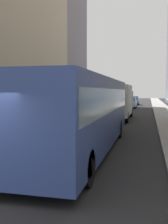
{
  "coord_description": "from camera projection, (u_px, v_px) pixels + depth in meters",
  "views": [
    {
      "loc": [
        3.9,
        -4.91,
        2.53
      ],
      "look_at": [
        0.48,
        9.23,
        1.4
      ],
      "focal_mm": 42.97,
      "sensor_mm": 36.0,
      "label": 1
    }
  ],
  "objects": [
    {
      "name": "sidewalk_right",
      "position": [
        161.0,
        108.0,
        38.44
      ],
      "size": [
        2.4,
        110.0,
        0.15
      ],
      "primitive_type": "cube",
      "color": "gray",
      "rests_on": "ground"
    },
    {
      "name": "car_silver_sedan",
      "position": [
        130.0,
        103.0,
        39.9
      ],
      "size": [
        1.82,
        4.66,
        1.62
      ],
      "color": "#B7BABF",
      "rests_on": "ground"
    },
    {
      "name": "ground_plane",
      "position": [
        122.0,
        108.0,
        39.78
      ],
      "size": [
        120.0,
        120.0,
        0.0
      ],
      "primitive_type": "plane",
      "color": "#232326"
    },
    {
      "name": "building_left_far",
      "position": [
        53.0,
        26.0,
        44.59
      ],
      "size": [
        8.36,
        14.74,
        26.61
      ],
      "color": "slate",
      "rests_on": "ground"
    },
    {
      "name": "car_blue_hatchback",
      "position": [
        134.0,
        100.0,
        49.7
      ],
      "size": [
        1.84,
        4.17,
        1.62
      ],
      "color": "#4C6BB7",
      "rests_on": "ground"
    },
    {
      "name": "sidewalk_left",
      "position": [
        84.0,
        107.0,
        41.11
      ],
      "size": [
        2.4,
        110.0,
        0.15
      ],
      "primitive_type": "cube",
      "color": "#ADA89E",
      "rests_on": "ground"
    },
    {
      "name": "transit_bus",
      "position": [
        83.0,
        109.0,
        11.27
      ],
      "size": [
        2.78,
        11.53,
        3.05
      ],
      "color": "#33478C",
      "rests_on": "ground"
    },
    {
      "name": "car_yellow_taxi",
      "position": [
        49.0,
        116.0,
        18.48
      ],
      "size": [
        1.9,
        4.58,
        1.62
      ],
      "color": "yellow",
      "rests_on": "ground"
    },
    {
      "name": "car_grey_wagon",
      "position": [
        103.0,
        102.0,
        40.77
      ],
      "size": [
        1.84,
        4.23,
        1.62
      ],
      "color": "slate",
      "rests_on": "ground"
    },
    {
      "name": "box_truck",
      "position": [
        118.0,
        101.0,
        23.96
      ],
      "size": [
        2.3,
        7.5,
        3.05
      ],
      "color": "#19519E",
      "rests_on": "ground"
    }
  ]
}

